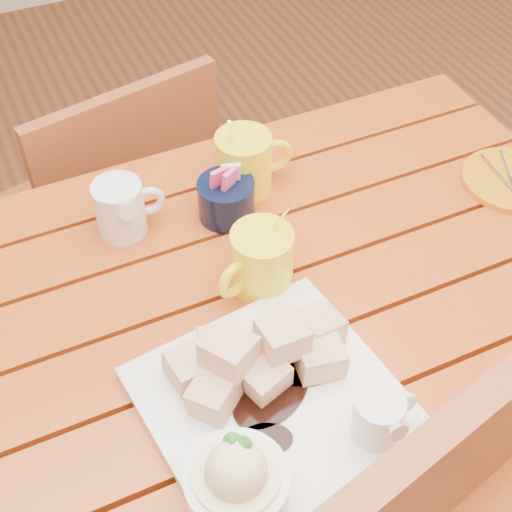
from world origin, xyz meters
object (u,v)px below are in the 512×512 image
table (247,368)px  chair_far (121,211)px  dessert_plate (267,413)px  coffee_mug_left (260,260)px  coffee_mug_right (245,162)px  orange_saucer (512,180)px

table → chair_far: chair_far is taller
dessert_plate → coffee_mug_left: 0.23m
coffee_mug_left → chair_far: (-0.08, 0.55, -0.35)m
dessert_plate → table: bearing=74.4°
dessert_plate → coffee_mug_left: size_ratio=2.23×
table → coffee_mug_left: size_ratio=8.21×
dessert_plate → coffee_mug_right: (0.16, 0.41, 0.02)m
table → coffee_mug_left: 0.17m
chair_far → table: bearing=81.6°
table → chair_far: size_ratio=1.48×
chair_far → dessert_plate: bearing=77.7°
orange_saucer → coffee_mug_right: bearing=156.4°
coffee_mug_left → orange_saucer: size_ratio=0.92×
coffee_mug_right → orange_saucer: 0.44m
coffee_mug_right → orange_saucer: (0.40, -0.17, -0.05)m
dessert_plate → coffee_mug_left: bearing=66.9°
coffee_mug_left → chair_far: 0.66m
orange_saucer → chair_far: 0.81m
dessert_plate → orange_saucer: (0.56, 0.24, -0.03)m
dessert_plate → chair_far: bearing=89.0°
coffee_mug_left → table: bearing=-149.4°
dessert_plate → orange_saucer: size_ratio=2.04×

